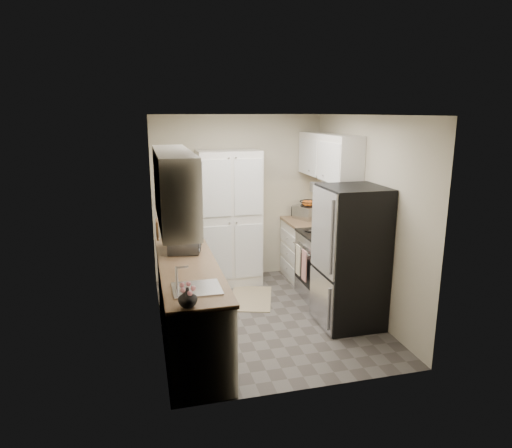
% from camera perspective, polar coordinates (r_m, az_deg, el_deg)
% --- Properties ---
extents(ground, '(3.20, 3.20, 0.00)m').
position_cam_1_polar(ground, '(5.92, 1.19, -11.50)').
color(ground, '#56514C').
rests_on(ground, ground).
extents(room_shell, '(2.64, 3.24, 2.52)m').
position_cam_1_polar(room_shell, '(5.41, 1.12, 4.19)').
color(room_shell, beige).
rests_on(room_shell, ground).
extents(pantry_cabinet, '(0.90, 0.55, 2.00)m').
position_cam_1_polar(pantry_cabinet, '(6.76, -3.37, 0.71)').
color(pantry_cabinet, silver).
rests_on(pantry_cabinet, ground).
extents(base_cabinet_left, '(0.60, 2.30, 0.88)m').
position_cam_1_polar(base_cabinet_left, '(5.19, -8.25, -10.12)').
color(base_cabinet_left, silver).
rests_on(base_cabinet_left, ground).
extents(countertop_left, '(0.63, 2.33, 0.04)m').
position_cam_1_polar(countertop_left, '(5.02, -8.43, -5.31)').
color(countertop_left, '#846647').
rests_on(countertop_left, base_cabinet_left).
extents(base_cabinet_right, '(0.60, 0.80, 0.88)m').
position_cam_1_polar(base_cabinet_right, '(7.11, 6.36, -3.37)').
color(base_cabinet_right, silver).
rests_on(base_cabinet_right, ground).
extents(countertop_right, '(0.63, 0.83, 0.04)m').
position_cam_1_polar(countertop_right, '(6.99, 6.46, 0.23)').
color(countertop_right, '#846647').
rests_on(countertop_right, base_cabinet_right).
extents(electric_range, '(0.71, 0.78, 1.13)m').
position_cam_1_polar(electric_range, '(6.39, 8.76, -5.10)').
color(electric_range, '#B7B7BC').
rests_on(electric_range, ground).
extents(refrigerator, '(0.70, 0.72, 1.70)m').
position_cam_1_polar(refrigerator, '(5.57, 11.77, -4.06)').
color(refrigerator, '#B7B7BC').
rests_on(refrigerator, ground).
extents(microwave, '(0.46, 0.60, 0.30)m').
position_cam_1_polar(microwave, '(5.52, -8.88, -1.67)').
color(microwave, '#AFB0B4').
rests_on(microwave, countertop_left).
extents(wine_bottle, '(0.09, 0.09, 0.34)m').
position_cam_1_polar(wine_bottle, '(5.69, -10.74, -1.12)').
color(wine_bottle, black).
rests_on(wine_bottle, countertop_left).
extents(flower_vase, '(0.17, 0.17, 0.17)m').
position_cam_1_polar(flower_vase, '(3.96, -8.54, -9.04)').
color(flower_vase, silver).
rests_on(flower_vase, countertop_left).
extents(cutting_board, '(0.10, 0.26, 0.33)m').
position_cam_1_polar(cutting_board, '(6.05, -9.48, -0.20)').
color(cutting_board, '#34802D').
rests_on(cutting_board, countertop_left).
extents(toaster_oven, '(0.41, 0.45, 0.21)m').
position_cam_1_polar(toaster_oven, '(7.10, 6.35, 1.48)').
color(toaster_oven, '#B9BABE').
rests_on(toaster_oven, countertop_right).
extents(fruit_basket, '(0.29, 0.29, 0.12)m').
position_cam_1_polar(fruit_basket, '(7.05, 6.62, 2.74)').
color(fruit_basket, orange).
rests_on(fruit_basket, toaster_oven).
extents(kitchen_mat, '(0.79, 1.01, 0.01)m').
position_cam_1_polar(kitchen_mat, '(6.43, -0.64, -9.29)').
color(kitchen_mat, tan).
rests_on(kitchen_mat, ground).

